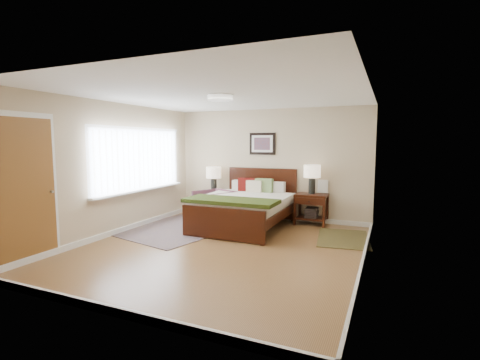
% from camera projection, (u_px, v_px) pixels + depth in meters
% --- Properties ---
extents(floor, '(5.00, 5.00, 0.00)m').
position_uv_depth(floor, '(221.00, 248.00, 5.79)').
color(floor, brown).
rests_on(floor, ground).
extents(back_wall, '(4.50, 0.04, 2.50)m').
position_uv_depth(back_wall, '(270.00, 164.00, 7.94)').
color(back_wall, '#C1AC8C').
rests_on(back_wall, ground).
extents(front_wall, '(4.50, 0.04, 2.50)m').
position_uv_depth(front_wall, '(106.00, 194.00, 3.38)').
color(front_wall, '#C1AC8C').
rests_on(front_wall, ground).
extents(left_wall, '(0.04, 5.00, 2.50)m').
position_uv_depth(left_wall, '(114.00, 169.00, 6.55)').
color(left_wall, '#C1AC8C').
rests_on(left_wall, ground).
extents(right_wall, '(0.04, 5.00, 2.50)m').
position_uv_depth(right_wall, '(367.00, 179.00, 4.77)').
color(right_wall, '#C1AC8C').
rests_on(right_wall, ground).
extents(ceiling, '(4.50, 5.00, 0.02)m').
position_uv_depth(ceiling, '(220.00, 95.00, 5.52)').
color(ceiling, white).
rests_on(ceiling, back_wall).
extents(window, '(0.11, 2.72, 1.32)m').
position_uv_depth(window, '(141.00, 161.00, 7.15)').
color(window, silver).
rests_on(window, left_wall).
extents(door, '(0.06, 1.00, 2.18)m').
position_uv_depth(door, '(26.00, 190.00, 4.96)').
color(door, silver).
rests_on(door, ground).
extents(ceil_fixture, '(0.44, 0.44, 0.08)m').
position_uv_depth(ceil_fixture, '(220.00, 97.00, 5.53)').
color(ceil_fixture, white).
rests_on(ceil_fixture, ceiling).
extents(bed, '(1.75, 2.12, 1.14)m').
position_uv_depth(bed, '(245.00, 202.00, 7.13)').
color(bed, '#351307').
rests_on(bed, ground).
extents(wall_art, '(0.62, 0.05, 0.50)m').
position_uv_depth(wall_art, '(262.00, 144.00, 7.93)').
color(wall_art, black).
rests_on(wall_art, back_wall).
extents(nightstand_left, '(0.46, 0.42, 0.55)m').
position_uv_depth(nightstand_left, '(214.00, 198.00, 8.32)').
color(nightstand_left, '#351307').
rests_on(nightstand_left, ground).
extents(nightstand_right, '(0.66, 0.50, 0.66)m').
position_uv_depth(nightstand_right, '(311.00, 206.00, 7.40)').
color(nightstand_right, '#351307').
rests_on(nightstand_right, ground).
extents(lamp_left, '(0.35, 0.35, 0.61)m').
position_uv_depth(lamp_left, '(214.00, 175.00, 8.28)').
color(lamp_left, black).
rests_on(lamp_left, nightstand_left).
extents(lamp_right, '(0.35, 0.35, 0.61)m').
position_uv_depth(lamp_right, '(312.00, 174.00, 7.34)').
color(lamp_right, black).
rests_on(lamp_right, nightstand_right).
extents(armchair, '(1.01, 1.02, 0.70)m').
position_uv_depth(armchair, '(214.00, 206.00, 7.75)').
color(armchair, brown).
rests_on(armchair, ground).
extents(rug_persian, '(2.44, 3.04, 0.01)m').
position_uv_depth(rug_persian, '(185.00, 226.00, 7.24)').
color(rug_persian, '#0E0C3D').
rests_on(rug_persian, ground).
extents(rug_navy, '(1.07, 1.45, 0.01)m').
position_uv_depth(rug_navy, '(343.00, 238.00, 6.34)').
color(rug_navy, black).
rests_on(rug_navy, ground).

